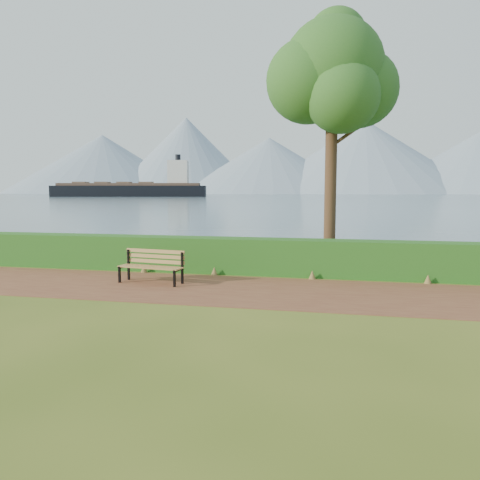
# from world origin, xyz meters

# --- Properties ---
(ground) EXTENTS (140.00, 140.00, 0.00)m
(ground) POSITION_xyz_m (0.00, 0.00, 0.00)
(ground) COLOR #445819
(ground) RESTS_ON ground
(path) EXTENTS (40.00, 3.40, 0.01)m
(path) POSITION_xyz_m (0.00, 0.30, 0.01)
(path) COLOR brown
(path) RESTS_ON ground
(hedge) EXTENTS (32.00, 0.85, 1.00)m
(hedge) POSITION_xyz_m (0.00, 2.60, 0.50)
(hedge) COLOR #174614
(hedge) RESTS_ON ground
(water) EXTENTS (700.00, 510.00, 0.00)m
(water) POSITION_xyz_m (0.00, 260.00, 0.01)
(water) COLOR #405668
(water) RESTS_ON ground
(mountains) EXTENTS (585.00, 190.00, 70.00)m
(mountains) POSITION_xyz_m (-9.17, 406.05, 27.70)
(mountains) COLOR gray
(mountains) RESTS_ON ground
(bench) EXTENTS (1.74, 0.73, 0.85)m
(bench) POSITION_xyz_m (-2.36, 0.69, 0.49)
(bench) COLOR black
(bench) RESTS_ON ground
(tree) EXTENTS (3.98, 3.26, 7.81)m
(tree) POSITION_xyz_m (1.96, 4.46, 5.81)
(tree) COLOR #3E2519
(tree) RESTS_ON ground
(cargo_ship) EXTENTS (62.96, 23.88, 18.94)m
(cargo_ship) POSITION_xyz_m (-80.86, 169.33, 2.82)
(cargo_ship) COLOR black
(cargo_ship) RESTS_ON ground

